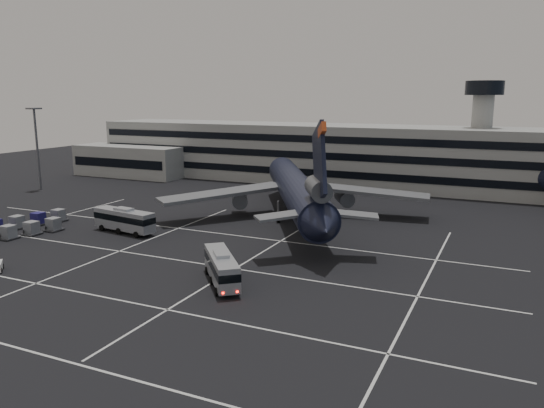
{
  "coord_description": "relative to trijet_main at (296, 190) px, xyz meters",
  "views": [
    {
      "loc": [
        42.12,
        -50.56,
        20.89
      ],
      "look_at": [
        9.73,
        19.85,
        5.0
      ],
      "focal_mm": 35.0,
      "sensor_mm": 36.0,
      "label": 1
    }
  ],
  "objects": [
    {
      "name": "lane_markings",
      "position": [
        -8.06,
        -30.55,
        -5.24
      ],
      "size": [
        90.0,
        55.62,
        0.01
      ],
      "color": "silver",
      "rests_on": "ground"
    },
    {
      "name": "bus_near",
      "position": [
        4.1,
        -32.41,
        -3.24
      ],
      "size": [
        8.53,
        9.55,
        3.68
      ],
      "rotation": [
        0.0,
        0.0,
        0.69
      ],
      "color": "#9C9FA4",
      "rests_on": "ground"
    },
    {
      "name": "trijet_main",
      "position": [
        0.0,
        0.0,
        0.0
      ],
      "size": [
        42.1,
        52.72,
        18.08
      ],
      "rotation": [
        0.0,
        0.0,
        0.51
      ],
      "color": "black",
      "rests_on": "ground"
    },
    {
      "name": "uld_cluster",
      "position": [
        -36.19,
        -25.68,
        -4.23
      ],
      "size": [
        11.5,
        17.72,
        2.09
      ],
      "rotation": [
        0.0,
        0.0,
        -0.33
      ],
      "color": "#2D2D30",
      "rests_on": "ground"
    },
    {
      "name": "lightpole_left",
      "position": [
        -64.01,
        3.73,
        6.57
      ],
      "size": [
        2.4,
        2.4,
        18.28
      ],
      "color": "slate",
      "rests_on": "ground"
    },
    {
      "name": "hills",
      "position": [
        8.98,
        138.73,
        -17.32
      ],
      "size": [
        352.0,
        180.0,
        44.0
      ],
      "color": "#38332B",
      "rests_on": "ground"
    },
    {
      "name": "ground",
      "position": [
        -9.01,
        -31.27,
        -5.25
      ],
      "size": [
        260.0,
        260.0,
        0.0
      ],
      "primitive_type": "plane",
      "color": "black",
      "rests_on": "ground"
    },
    {
      "name": "bus_far",
      "position": [
        -21.03,
        -18.92,
        -3.11
      ],
      "size": [
        11.32,
        4.14,
        3.91
      ],
      "rotation": [
        0.0,
        0.0,
        1.43
      ],
      "color": "#9C9FA4",
      "rests_on": "ground"
    },
    {
      "name": "terminal",
      "position": [
        -11.96,
        39.87,
        1.68
      ],
      "size": [
        125.0,
        26.0,
        24.0
      ],
      "color": "gray",
      "rests_on": "ground"
    }
  ]
}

